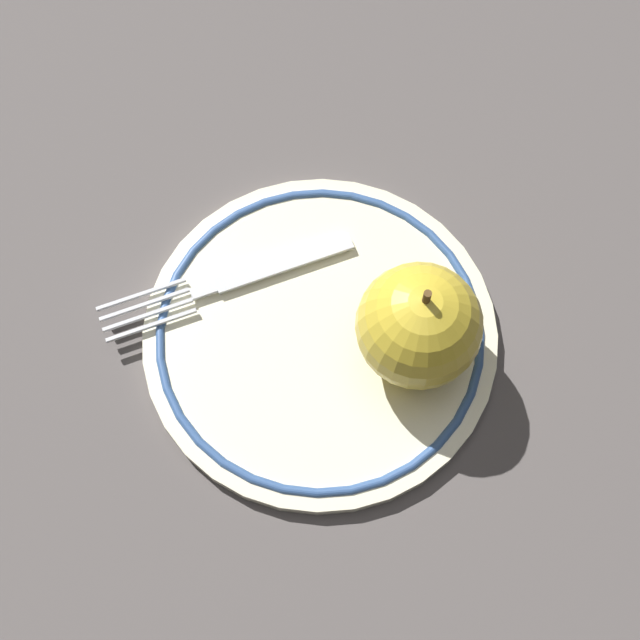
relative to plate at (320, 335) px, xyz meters
name	(u,v)px	position (x,y,z in m)	size (l,w,h in m)	color
ground_plane	(286,334)	(-0.02, -0.02, -0.01)	(2.00, 2.00, 0.00)	#554E4C
plate	(320,335)	(0.00, 0.00, 0.00)	(0.24, 0.24, 0.01)	#ECE5C1
apple_red_whole	(419,326)	(0.04, 0.04, 0.05)	(0.08, 0.08, 0.09)	gold
fork	(236,280)	(-0.06, -0.03, 0.01)	(0.06, 0.18, 0.00)	silver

